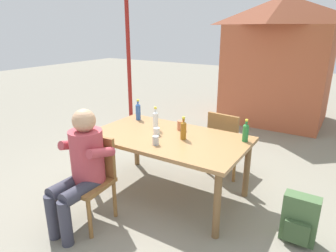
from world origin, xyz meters
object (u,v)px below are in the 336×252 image
(backpack_by_near_side, at_px, (299,220))
(brick_kiosk, at_px, (279,57))
(bottle_green, at_px, (246,132))
(bottle_amber, at_px, (183,130))
(cup_steel, at_px, (156,140))
(dining_table, at_px, (168,142))
(chair_far_right, at_px, (226,140))
(person_in_white_shirt, at_px, (82,164))
(cup_glass, at_px, (157,132))
(bottle_blue, at_px, (138,111))
(bottle_clear, at_px, (156,120))
(lamp_post, at_px, (127,11))
(cup_terracotta, at_px, (181,125))
(chair_near_left, at_px, (91,175))

(backpack_by_near_side, xyz_separation_m, brick_kiosk, (-1.15, 3.84, 1.09))
(bottle_green, bearing_deg, bottle_amber, -153.31)
(bottle_amber, bearing_deg, bottle_green, 26.69)
(bottle_amber, relative_size, cup_steel, 2.69)
(dining_table, height_order, brick_kiosk, brick_kiosk)
(cup_steel, bearing_deg, chair_far_right, 71.78)
(bottle_amber, bearing_deg, person_in_white_shirt, -122.35)
(cup_glass, bearing_deg, bottle_blue, 145.95)
(dining_table, xyz_separation_m, bottle_clear, (-0.25, 0.12, 0.20))
(chair_far_right, xyz_separation_m, cup_steel, (-0.36, -1.10, 0.29))
(chair_far_right, relative_size, person_in_white_shirt, 0.74)
(person_in_white_shirt, distance_m, bottle_green, 1.71)
(person_in_white_shirt, height_order, lamp_post, lamp_post)
(chair_far_right, xyz_separation_m, backpack_by_near_side, (1.07, -0.89, -0.27))
(cup_terracotta, distance_m, cup_steel, 0.55)
(dining_table, relative_size, brick_kiosk, 0.71)
(bottle_amber, height_order, cup_terracotta, bottle_amber)
(bottle_amber, bearing_deg, cup_glass, -170.82)
(chair_near_left, height_order, lamp_post, lamp_post)
(chair_far_right, bearing_deg, backpack_by_near_side, -39.52)
(bottle_blue, relative_size, cup_terracotta, 2.41)
(bottle_green, distance_m, cup_glass, 0.98)
(dining_table, relative_size, bottle_green, 7.16)
(dining_table, relative_size, cup_steel, 18.52)
(cup_glass, xyz_separation_m, lamp_post, (-2.09, 2.09, 1.42))
(lamp_post, bearing_deg, person_in_white_shirt, -58.54)
(bottle_blue, bearing_deg, lamp_post, 131.84)
(cup_glass, distance_m, brick_kiosk, 3.87)
(bottle_amber, bearing_deg, backpack_by_near_side, -3.77)
(bottle_amber, xyz_separation_m, bottle_blue, (-0.86, 0.31, 0.01))
(chair_near_left, xyz_separation_m, bottle_clear, (0.16, 0.93, 0.36))
(chair_far_right, bearing_deg, bottle_blue, -155.18)
(backpack_by_near_side, bearing_deg, bottle_green, 150.60)
(cup_steel, xyz_separation_m, backpack_by_near_side, (1.43, 0.21, -0.55))
(chair_far_right, bearing_deg, cup_steel, -108.22)
(dining_table, distance_m, brick_kiosk, 3.83)
(person_in_white_shirt, xyz_separation_m, bottle_blue, (-0.27, 1.24, 0.19))
(dining_table, relative_size, person_in_white_shirt, 1.49)
(bottle_green, bearing_deg, backpack_by_near_side, -29.40)
(brick_kiosk, distance_m, lamp_post, 3.18)
(bottle_blue, distance_m, cup_glass, 0.66)
(dining_table, height_order, bottle_green, bottle_green)
(chair_near_left, distance_m, cup_glass, 0.86)
(cup_terracotta, bearing_deg, cup_glass, -114.64)
(chair_near_left, distance_m, brick_kiosk, 4.70)
(cup_terracotta, bearing_deg, bottle_amber, -55.22)
(cup_steel, xyz_separation_m, cup_glass, (-0.15, 0.24, -0.00))
(bottle_blue, distance_m, cup_terracotta, 0.69)
(chair_near_left, xyz_separation_m, bottle_amber, (0.59, 0.82, 0.35))
(cup_glass, relative_size, backpack_by_near_side, 0.19)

